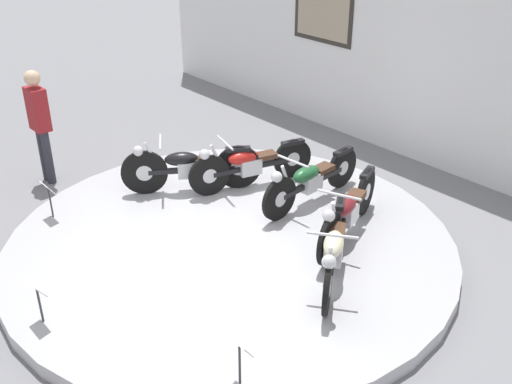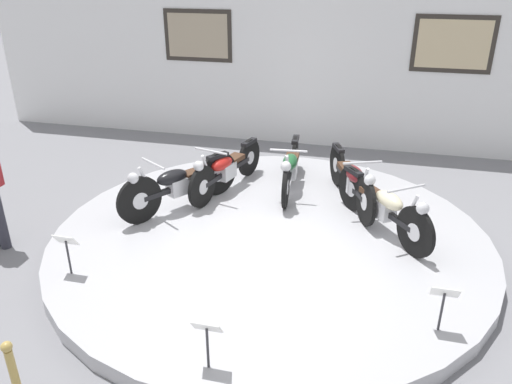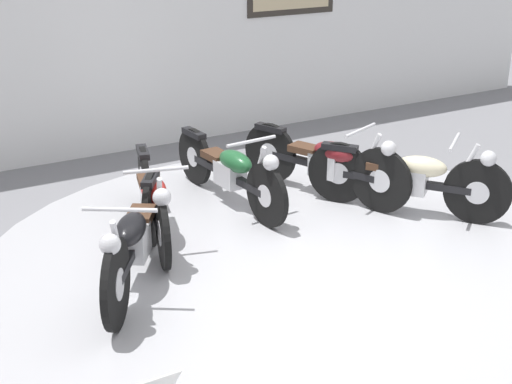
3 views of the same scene
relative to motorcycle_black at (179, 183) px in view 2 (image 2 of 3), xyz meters
The scene contains 11 objects.
ground_plane 1.56m from the motorcycle_black, 14.58° to the right, with size 60.00×60.00×0.00m, color slate.
display_platform 1.53m from the motorcycle_black, 14.58° to the right, with size 5.67×5.67×0.18m, color #ADADB2.
back_wall 4.29m from the motorcycle_black, 69.86° to the left, with size 14.00×0.22×3.78m.
motorcycle_black is the anchor object (origin of this frame).
motorcycle_red 0.88m from the motorcycle_black, 58.50° to the left, with size 0.66×1.91×0.78m.
motorcycle_green 1.76m from the motorcycle_black, 36.86° to the left, with size 0.54×1.96×0.78m.
motorcycle_maroon 2.47m from the motorcycle_black, 17.79° to the left, with size 0.81×1.88×0.80m.
motorcycle_cream 2.82m from the motorcycle_black, ahead, with size 1.24×1.61×0.79m.
info_placard_front_left 1.94m from the motorcycle_black, 107.51° to the right, with size 0.26×0.11×0.51m.
info_placard_front_centre 3.18m from the motorcycle_black, 63.72° to the right, with size 0.26×0.11×0.51m.
info_placard_front_right 3.87m from the motorcycle_black, 28.58° to the right, with size 0.26×0.11×0.51m.
Camera 2 is at (1.21, -5.61, 3.40)m, focal length 35.00 mm.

